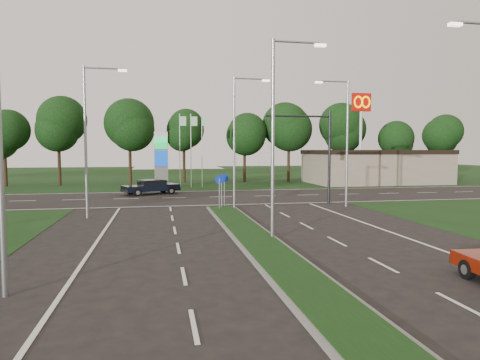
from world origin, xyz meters
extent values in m
plane|color=black|center=(0.00, 0.00, 0.00)|extent=(160.00, 160.00, 0.00)
cube|color=black|center=(0.00, 55.00, 0.00)|extent=(160.00, 50.00, 0.02)
cube|color=black|center=(0.00, 24.00, 0.00)|extent=(160.00, 12.00, 0.02)
cube|color=slate|center=(0.00, 4.00, 0.06)|extent=(2.00, 26.00, 0.12)
cube|color=gray|center=(22.00, 36.00, 2.00)|extent=(16.00, 9.00, 4.00)
cylinder|color=gray|center=(0.80, 6.00, 4.50)|extent=(0.16, 0.16, 9.00)
cylinder|color=gray|center=(1.90, 6.00, 8.90)|extent=(2.20, 0.10, 0.10)
cube|color=#FFF2CC|center=(3.00, 6.00, 8.80)|extent=(0.50, 0.22, 0.12)
cylinder|color=gray|center=(0.80, 16.00, 4.50)|extent=(0.16, 0.16, 9.00)
cylinder|color=gray|center=(1.90, 16.00, 8.90)|extent=(2.20, 0.10, 0.10)
cube|color=#FFF2CC|center=(3.00, 16.00, 8.80)|extent=(0.50, 0.22, 0.12)
cylinder|color=gray|center=(-8.50, 14.00, 4.50)|extent=(0.16, 0.16, 9.00)
cylinder|color=gray|center=(-7.40, 14.00, 8.90)|extent=(2.20, 0.10, 0.10)
cube|color=#FFF2CC|center=(-6.30, 14.00, 8.80)|extent=(0.50, 0.22, 0.12)
cylinder|color=gray|center=(9.00, 16.00, 4.50)|extent=(0.16, 0.16, 9.00)
cylinder|color=gray|center=(7.90, 16.00, 8.90)|extent=(2.20, 0.10, 0.10)
cube|color=#FFF2CC|center=(6.80, 16.00, 8.80)|extent=(0.50, 0.22, 0.12)
cube|color=#FFF2CC|center=(6.80, 2.00, 8.80)|extent=(0.50, 0.22, 0.12)
cylinder|color=black|center=(8.50, 18.00, 3.50)|extent=(0.20, 0.20, 7.00)
cylinder|color=black|center=(6.00, 18.00, 6.60)|extent=(5.00, 0.14, 0.14)
cube|color=black|center=(4.00, 18.00, 6.30)|extent=(0.28, 0.28, 0.90)
sphere|color=#FF190C|center=(4.00, 17.82, 6.60)|extent=(0.20, 0.20, 0.20)
cylinder|color=gray|center=(-0.30, 15.50, 1.10)|extent=(0.06, 0.06, 2.20)
cylinder|color=#0C26A5|center=(-0.30, 15.50, 2.10)|extent=(0.56, 0.04, 0.56)
cylinder|color=gray|center=(0.00, 16.50, 1.10)|extent=(0.06, 0.06, 2.20)
cylinder|color=#0C26A5|center=(0.00, 16.50, 2.10)|extent=(0.56, 0.04, 0.56)
cylinder|color=gray|center=(0.30, 17.20, 1.10)|extent=(0.06, 0.06, 2.20)
cylinder|color=#0C26A5|center=(0.30, 17.20, 2.10)|extent=(0.56, 0.04, 0.56)
cube|color=silver|center=(-4.00, 33.00, 3.00)|extent=(1.40, 0.30, 6.00)
cube|color=#0CA53F|center=(-4.00, 32.82, 4.80)|extent=(1.30, 0.08, 1.20)
cube|color=#0C3FBF|center=(-4.00, 32.82, 3.20)|extent=(1.30, 0.08, 1.60)
cylinder|color=silver|center=(-2.00, 34.00, 4.00)|extent=(0.08, 0.08, 8.00)
cube|color=#B2D8B2|center=(-1.65, 34.00, 7.20)|extent=(0.70, 0.02, 1.00)
cylinder|color=silver|center=(-0.80, 34.00, 4.00)|extent=(0.08, 0.08, 8.00)
cube|color=#B2D8B2|center=(-0.45, 34.00, 7.20)|extent=(0.70, 0.02, 1.00)
cylinder|color=silver|center=(0.40, 34.00, 4.00)|extent=(0.08, 0.08, 8.00)
cube|color=#B2D8B2|center=(0.75, 34.00, 7.20)|extent=(0.70, 0.02, 1.00)
cylinder|color=silver|center=(18.00, 32.00, 5.00)|extent=(0.30, 0.30, 10.00)
cube|color=#BF0C07|center=(18.00, 32.00, 9.40)|extent=(2.20, 0.35, 2.00)
torus|color=#FFC600|center=(17.55, 31.78, 9.40)|extent=(1.06, 0.16, 1.06)
torus|color=#FFC600|center=(18.45, 31.78, 9.40)|extent=(1.06, 0.16, 1.06)
cylinder|color=black|center=(0.00, 40.00, 2.20)|extent=(0.36, 0.36, 4.40)
sphere|color=black|center=(0.00, 40.00, 6.50)|extent=(6.00, 6.00, 6.00)
sphere|color=black|center=(0.30, 39.80, 7.50)|extent=(4.80, 4.80, 4.80)
cylinder|color=black|center=(5.29, -0.97, 0.31)|extent=(0.24, 0.63, 0.61)
cube|color=black|center=(-5.00, 27.19, 0.62)|extent=(5.36, 3.74, 0.51)
cube|color=black|center=(-4.90, 27.23, 1.11)|extent=(2.67, 2.42, 0.47)
cube|color=black|center=(-4.90, 27.23, 1.34)|extent=(2.26, 2.18, 0.05)
cylinder|color=black|center=(-6.12, 25.73, 0.35)|extent=(0.73, 0.47, 0.70)
cylinder|color=black|center=(-6.82, 27.46, 0.35)|extent=(0.73, 0.47, 0.70)
cylinder|color=black|center=(-3.17, 26.92, 0.35)|extent=(0.73, 0.47, 0.70)
cylinder|color=black|center=(-3.87, 28.65, 0.35)|extent=(0.73, 0.47, 0.70)
camera|label=1|loc=(-4.25, -12.66, 4.07)|focal=32.00mm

